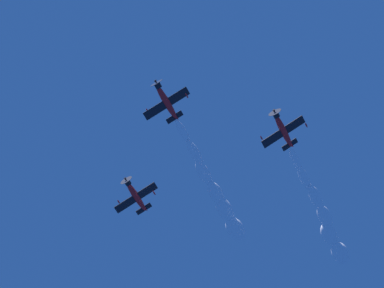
# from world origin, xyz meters

# --- Properties ---
(airplane_lead) EXTENTS (8.32, 7.77, 3.94)m
(airplane_lead) POSITION_xyz_m (-1.10, 5.67, 79.22)
(airplane_lead) COLOR red
(airplane_left_wingman) EXTENTS (8.33, 7.80, 3.74)m
(airplane_left_wingman) POSITION_xyz_m (-13.32, -11.27, 79.10)
(airplane_left_wingman) COLOR red
(airplane_right_wingman) EXTENTS (8.34, 7.80, 3.62)m
(airplane_right_wingman) POSITION_xyz_m (15.14, -4.54, 78.13)
(airplane_right_wingman) COLOR red
(smoke_trail_lead) EXTENTS (8.19, 26.91, 5.05)m
(smoke_trail_lead) POSITION_xyz_m (3.40, -14.50, 77.06)
(smoke_trail_lead) COLOR white
(smoke_trail_left_wingman) EXTENTS (8.02, 27.08, 5.15)m
(smoke_trail_left_wingman) POSITION_xyz_m (-8.73, -31.46, 76.91)
(smoke_trail_left_wingman) COLOR white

